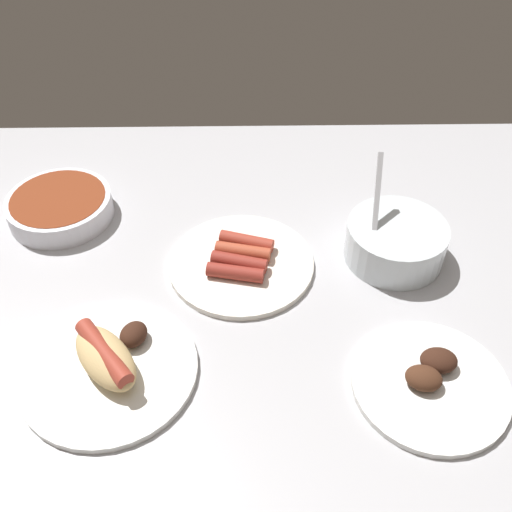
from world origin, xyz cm
name	(u,v)px	position (x,y,z in cm)	size (l,w,h in cm)	color
ground_plane	(269,284)	(0.00, 0.00, -1.50)	(120.00, 90.00, 3.00)	#B2B2B7
plate_sausages	(241,262)	(4.37, -2.59, 0.90)	(23.17, 23.17, 3.23)	white
bowl_coleslaw	(396,240)	(-20.29, -4.49, 3.55)	(15.90, 15.90, 15.74)	silver
bowl_chili	(60,206)	(35.80, -15.61, 2.28)	(17.94, 17.94, 4.11)	white
plate_grilled_meat	(430,381)	(-20.64, 20.39, 0.84)	(20.78, 20.78, 3.63)	white
plate_hotdog_assembled	(109,363)	(22.05, 17.41, 1.71)	(24.02, 24.02, 5.61)	white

